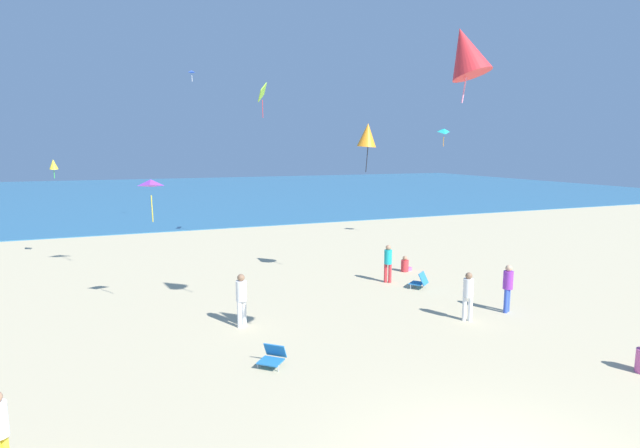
# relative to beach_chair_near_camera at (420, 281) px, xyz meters

# --- Properties ---
(ground_plane) EXTENTS (120.00, 120.00, 0.00)m
(ground_plane) POSITION_rel_beach_chair_near_camera_xyz_m (-4.97, -0.24, -0.30)
(ground_plane) COLOR #C6B58C
(ocean_water) EXTENTS (120.00, 60.00, 0.05)m
(ocean_water) POSITION_rel_beach_chair_near_camera_xyz_m (-4.97, 47.09, -0.27)
(ocean_water) COLOR teal
(ocean_water) RESTS_ON ground_plane
(beach_chair_near_camera) EXTENTS (0.83, 0.84, 0.64)m
(beach_chair_near_camera) POSITION_rel_beach_chair_near_camera_xyz_m (0.00, 0.00, 0.00)
(beach_chair_near_camera) COLOR #2370B2
(beach_chair_near_camera) RESTS_ON ground_plane
(beach_chair_mid_beach) EXTENTS (0.82, 0.82, 0.52)m
(beach_chair_mid_beach) POSITION_rel_beach_chair_near_camera_xyz_m (-7.14, -4.47, -0.06)
(beach_chair_mid_beach) COLOR #2370B2
(beach_chair_mid_beach) RESTS_ON ground_plane
(person_1) EXTENTS (0.43, 0.43, 1.54)m
(person_1) POSITION_rel_beach_chair_near_camera_xyz_m (-0.63, -3.60, 0.59)
(person_1) COLOR white
(person_1) RESTS_ON ground_plane
(person_4) EXTENTS (0.62, 0.50, 0.70)m
(person_4) POSITION_rel_beach_chair_near_camera_xyz_m (0.89, 2.53, -0.04)
(person_4) COLOR red
(person_4) RESTS_ON ground_plane
(person_5) EXTENTS (0.44, 0.44, 1.62)m
(person_5) POSITION_rel_beach_chair_near_camera_xyz_m (-7.24, -1.53, 0.64)
(person_5) COLOR white
(person_5) RESTS_ON ground_plane
(person_6) EXTENTS (0.43, 0.43, 1.52)m
(person_6) POSITION_rel_beach_chair_near_camera_xyz_m (-0.72, 1.22, 0.58)
(person_6) COLOR red
(person_6) RESTS_ON ground_plane
(person_7) EXTENTS (0.43, 0.43, 1.58)m
(person_7) POSITION_rel_beach_chair_near_camera_xyz_m (1.11, -3.40, 0.61)
(person_7) COLOR blue
(person_7) RESTS_ON ground_plane
(kite_teal) EXTENTS (0.61, 0.51, 1.06)m
(kite_teal) POSITION_rel_beach_chair_near_camera_xyz_m (6.42, 7.79, 6.00)
(kite_teal) COLOR #1EADAD
(kite_red) EXTENTS (1.25, 1.28, 1.52)m
(kite_red) POSITION_rel_beach_chair_near_camera_xyz_m (-4.06, -7.46, 6.83)
(kite_red) COLOR red
(kite_blue) EXTENTS (0.40, 0.33, 0.73)m
(kite_blue) POSITION_rel_beach_chair_near_camera_xyz_m (-5.81, 18.47, 9.98)
(kite_blue) COLOR blue
(kite_yellow) EXTENTS (0.40, 0.43, 0.88)m
(kite_yellow) POSITION_rel_beach_chair_near_camera_xyz_m (-13.28, 10.03, 4.29)
(kite_yellow) COLOR yellow
(kite_purple) EXTENTS (0.64, 0.52, 1.39)m
(kite_purple) POSITION_rel_beach_chair_near_camera_xyz_m (-9.53, 0.65, 3.94)
(kite_purple) COLOR purple
(kite_lime) EXTENTS (0.47, 1.02, 1.82)m
(kite_lime) POSITION_rel_beach_chair_near_camera_xyz_m (-3.29, 10.32, 7.91)
(kite_lime) COLOR #99DB33
(kite_orange) EXTENTS (0.99, 0.95, 1.87)m
(kite_orange) POSITION_rel_beach_chair_near_camera_xyz_m (-1.60, 1.45, 5.51)
(kite_orange) COLOR orange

